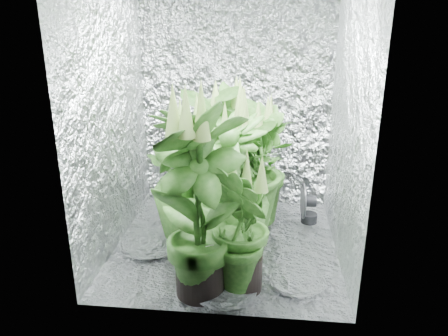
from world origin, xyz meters
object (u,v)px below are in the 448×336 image
plant_h (230,189)px  circulation_fan (306,206)px  plant_b (232,153)px  plant_d (191,176)px  plant_c (256,168)px  plant_g (242,230)px  plant_e (236,167)px  plant_a (192,173)px  plant_f (199,202)px

plant_h → circulation_fan: bearing=44.2°
plant_b → plant_d: plant_b is taller
plant_c → plant_g: size_ratio=1.14×
plant_e → plant_g: size_ratio=1.29×
circulation_fan → plant_g: bearing=-119.2°
plant_d → plant_a: bearing=99.3°
plant_g → plant_f: bearing=-163.9°
plant_e → circulation_fan: (0.56, 0.23, -0.40)m
plant_b → plant_h: 0.70m
plant_b → plant_g: (0.16, -1.10, -0.13)m
plant_c → plant_h: 0.55m
plant_a → plant_d: size_ratio=0.82×
plant_a → plant_g: size_ratio=1.00×
plant_c → plant_g: bearing=-93.1°
plant_a → plant_f: 1.04m
plant_g → plant_h: (-0.11, 0.41, 0.09)m
plant_b → plant_c: size_ratio=1.15×
plant_a → plant_g: 1.04m
plant_b → plant_h: plant_b is taller
plant_f → plant_c: bearing=73.7°
plant_e → circulation_fan: 0.73m
plant_f → circulation_fan: size_ratio=3.86×
plant_a → plant_h: plant_h is taller
plant_a → plant_e: (0.37, -0.20, 0.14)m
plant_c → plant_d: 0.59m
plant_c → plant_g: plant_c is taller
plant_a → circulation_fan: bearing=1.9°
plant_e → plant_f: 0.81m
plant_a → plant_c: plant_c is taller
plant_a → plant_b: bearing=28.7°
plant_a → plant_f: bearing=-77.2°
plant_g → circulation_fan: 1.10m
plant_e → plant_g: (0.10, -0.73, -0.14)m
plant_d → plant_h: bearing=-29.3°
plant_b → plant_d: size_ratio=1.08×
plant_c → plant_e: 0.27m
plant_c → plant_h: size_ratio=0.95×
plant_a → plant_h: bearing=-55.3°
plant_e → plant_a: bearing=151.3°
plant_c → plant_f: size_ratio=0.79×
plant_d → circulation_fan: plant_d is taller
plant_b → plant_d: 0.58m
plant_h → plant_a: bearing=124.7°
plant_b → plant_g: bearing=-81.7°
circulation_fan → plant_f: bearing=-127.8°
plant_h → circulation_fan: (0.57, 0.55, -0.35)m
plant_b → circulation_fan: size_ratio=3.50×
plant_a → plant_d: (0.06, -0.35, 0.10)m
plant_c → plant_f: bearing=-106.3°
plant_c → plant_b: bearing=141.9°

